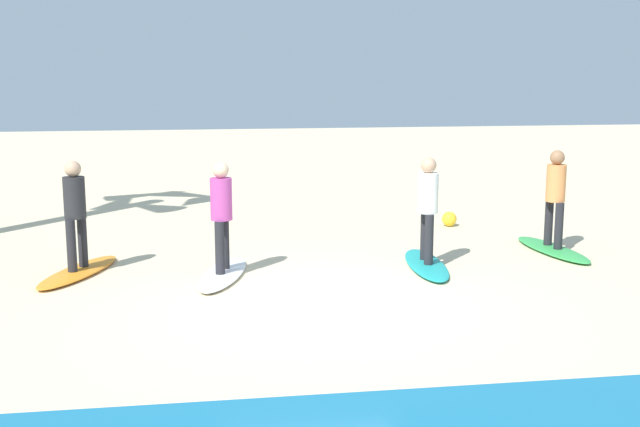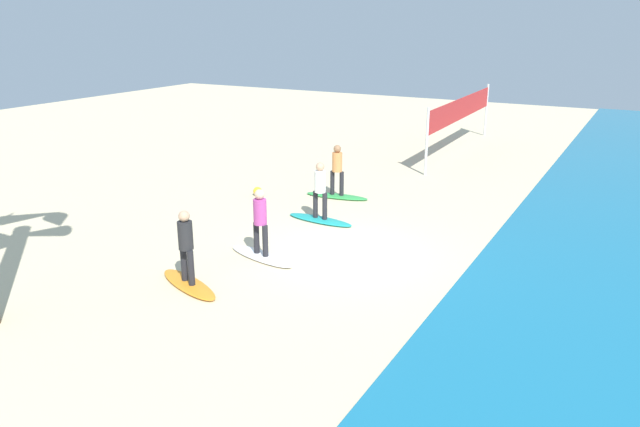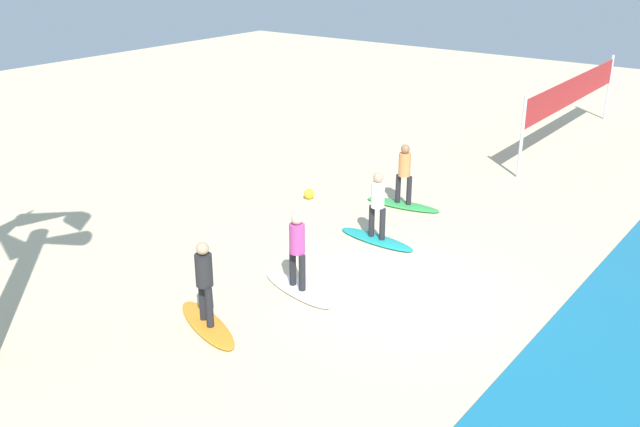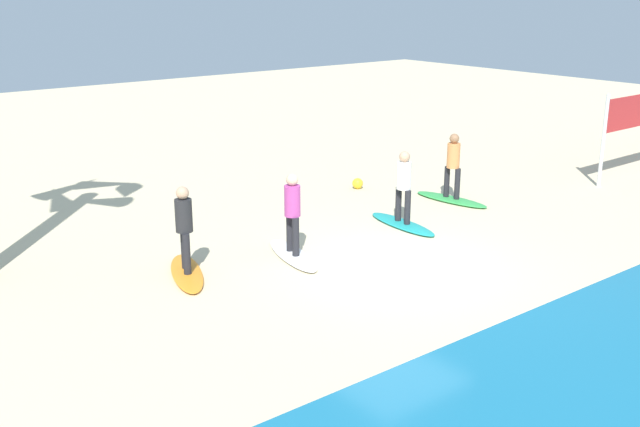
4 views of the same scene
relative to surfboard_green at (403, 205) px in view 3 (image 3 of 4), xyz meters
name	(u,v)px [view 3 (image 3 of 4)]	position (x,y,z in m)	size (l,w,h in m)	color
ground_plane	(396,291)	(4.36, 2.44, -0.04)	(60.00, 60.00, 0.00)	beige
surfboard_green	(403,205)	(0.00, 0.00, 0.00)	(2.10, 0.56, 0.09)	green
surfer_green	(404,170)	(0.00, 0.00, 0.99)	(0.32, 0.46, 1.64)	#232328
surfboard_teal	(376,239)	(2.41, 0.70, 0.00)	(2.10, 0.56, 0.09)	teal
surfer_teal	(378,200)	(2.41, 0.70, 0.99)	(0.32, 0.46, 1.64)	#232328
surfboard_white	(298,289)	(5.57, 0.79, 0.00)	(2.10, 0.56, 0.09)	white
surfer_white	(297,245)	(5.57, 0.79, 0.99)	(0.32, 0.45, 1.64)	#232328
surfboard_orange	(207,325)	(7.73, 0.33, 0.00)	(2.10, 0.56, 0.09)	orange
surfer_orange	(204,277)	(7.73, 0.33, 0.99)	(0.32, 0.44, 1.64)	#232328
volleyball_net	(573,93)	(-8.73, 1.44, 1.74)	(9.10, 0.23, 2.50)	silver
beach_ball	(309,194)	(1.05, -2.39, 0.10)	(0.29, 0.29, 0.29)	yellow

